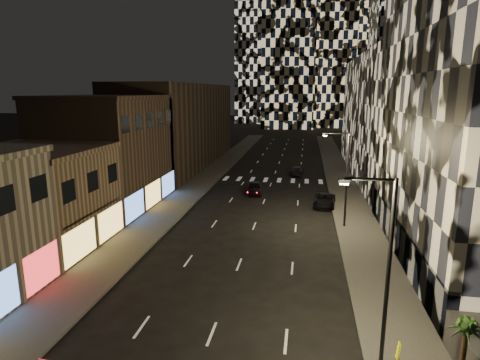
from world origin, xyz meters
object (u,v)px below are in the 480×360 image
(streetlight_near, at_px, (384,259))
(ped_sign, at_px, (397,360))
(car_dark_rightlane, at_px, (324,200))
(palm_tree, at_px, (466,333))
(streetlight_far, at_px, (345,173))
(car_dark_midlane, at_px, (255,188))
(car_dark_oncoming, at_px, (297,171))

(streetlight_near, height_order, ped_sign, streetlight_near)
(streetlight_near, height_order, car_dark_rightlane, streetlight_near)
(ped_sign, height_order, palm_tree, palm_tree)
(palm_tree, bearing_deg, streetlight_near, 151.85)
(streetlight_near, bearing_deg, streetlight_far, 90.00)
(car_dark_midlane, xyz_separation_m, ped_sign, (10.31, -34.04, 1.22))
(car_dark_rightlane, height_order, ped_sign, ped_sign)
(streetlight_near, bearing_deg, ped_sign, -81.73)
(streetlight_far, relative_size, car_dark_rightlane, 1.82)
(palm_tree, bearing_deg, ped_sign, -164.53)
(streetlight_far, distance_m, car_dark_midlane, 15.95)
(streetlight_far, xyz_separation_m, car_dark_midlane, (-9.95, 11.59, -4.58))
(streetlight_near, height_order, palm_tree, streetlight_near)
(streetlight_far, height_order, car_dark_oncoming, streetlight_far)
(streetlight_far, distance_m, car_dark_oncoming, 25.25)
(car_dark_midlane, bearing_deg, streetlight_near, -79.07)
(car_dark_oncoming, distance_m, palm_tree, 46.76)
(car_dark_oncoming, height_order, car_dark_rightlane, car_dark_rightlane)
(car_dark_midlane, height_order, palm_tree, palm_tree)
(streetlight_far, bearing_deg, streetlight_near, -90.00)
(car_dark_midlane, bearing_deg, ped_sign, -79.71)
(streetlight_near, height_order, streetlight_far, same)
(streetlight_near, xyz_separation_m, car_dark_midlane, (-9.95, 31.59, -4.58))
(ped_sign, bearing_deg, car_dark_midlane, 131.02)
(streetlight_near, distance_m, car_dark_rightlane, 27.54)
(streetlight_near, relative_size, palm_tree, 2.56)
(streetlight_far, bearing_deg, car_dark_rightlane, 100.80)
(car_dark_midlane, bearing_deg, palm_tree, -75.07)
(streetlight_far, bearing_deg, ped_sign, -89.09)
(streetlight_near, relative_size, car_dark_rightlane, 1.82)
(streetlight_far, relative_size, car_dark_midlane, 1.99)
(car_dark_rightlane, relative_size, palm_tree, 1.41)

